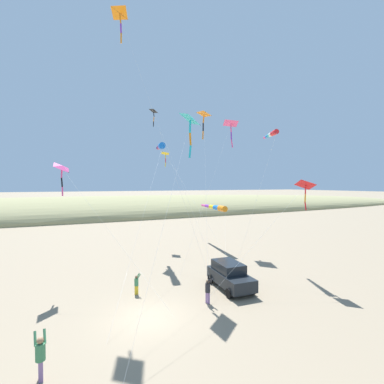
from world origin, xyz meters
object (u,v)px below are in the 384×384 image
at_px(kite_delta_green_low_center, 166,154).
at_px(kite_delta_blue_topmost, 120,14).
at_px(person_child_green_jacket, 208,289).
at_px(person_child_grey_jacket, 137,283).
at_px(kite_delta_long_streamer_left, 191,119).
at_px(kite_delta_orange_high_right, 154,111).
at_px(kite_delta_small_distant, 204,114).
at_px(kite_windsock_long_streamer_right, 216,207).
at_px(parked_car, 230,275).
at_px(kite_delta_red_high_left, 63,168).
at_px(kite_delta_striped_overhead, 231,124).
at_px(kite_windsock_rainbow_low_near, 160,147).
at_px(cooler_box, 221,275).
at_px(kite_delta_yellow_midlevel, 306,185).
at_px(person_adult_flyer, 40,355).
at_px(kite_windsock_black_fish_shape, 272,134).

bearing_deg(kite_delta_green_low_center, kite_delta_blue_topmost, 145.20).
xyz_separation_m(person_child_green_jacket, person_child_grey_jacket, (3.25, 3.86, -0.12)).
relative_size(person_child_green_jacket, kite_delta_long_streamer_left, 0.13).
bearing_deg(kite_delta_green_low_center, kite_delta_orange_high_right, 136.99).
height_order(person_child_green_jacket, kite_delta_orange_high_right, kite_delta_orange_high_right).
distance_m(kite_delta_small_distant, kite_windsock_long_streamer_right, 10.95).
height_order(parked_car, kite_delta_orange_high_right, kite_delta_orange_high_right).
bearing_deg(person_child_green_jacket, kite_delta_orange_high_right, -3.32).
distance_m(parked_car, kite_delta_red_high_left, 14.73).
relative_size(kite_delta_striped_overhead, kite_windsock_rainbow_low_near, 0.93).
bearing_deg(kite_delta_green_low_center, person_child_grey_jacket, 154.24).
bearing_deg(kite_delta_blue_topmost, cooler_box, -113.92).
xyz_separation_m(cooler_box, kite_delta_red_high_left, (3.30, 11.71, 8.61)).
relative_size(person_child_green_jacket, kite_delta_striped_overhead, 0.11).
relative_size(cooler_box, kite_delta_striped_overhead, 0.04).
xyz_separation_m(kite_delta_yellow_midlevel, kite_delta_striped_overhead, (12.83, -1.23, 7.52)).
height_order(kite_delta_green_low_center, kite_delta_red_high_left, kite_delta_green_low_center).
height_order(person_child_green_jacket, kite_delta_green_low_center, kite_delta_green_low_center).
relative_size(kite_delta_small_distant, kite_windsock_rainbow_low_near, 0.95).
bearing_deg(kite_delta_yellow_midlevel, person_child_green_jacket, 93.20).
relative_size(kite_windsock_long_streamer_right, kite_delta_red_high_left, 1.38).
bearing_deg(person_adult_flyer, kite_delta_yellow_midlevel, -77.63).
xyz_separation_m(kite_delta_small_distant, kite_delta_blue_topmost, (-4.90, 9.94, 5.75)).
relative_size(kite_delta_yellow_midlevel, kite_delta_small_distant, 0.61).
distance_m(kite_windsock_long_streamer_right, kite_delta_blue_topmost, 21.33).
distance_m(parked_car, kite_delta_blue_topmost, 22.09).
bearing_deg(cooler_box, kite_windsock_long_streamer_right, -26.57).
xyz_separation_m(cooler_box, kite_delta_green_low_center, (13.68, 0.18, 11.26)).
distance_m(cooler_box, kite_delta_long_streamer_left, 12.65).
relative_size(person_child_green_jacket, kite_delta_blue_topmost, 0.08).
height_order(kite_delta_striped_overhead, kite_delta_red_high_left, kite_delta_striped_overhead).
height_order(kite_delta_yellow_midlevel, kite_delta_long_streamer_left, kite_delta_long_streamer_left).
xyz_separation_m(kite_delta_orange_high_right, kite_windsock_rainbow_low_near, (-3.63, 0.39, -4.52)).
relative_size(kite_delta_long_streamer_left, kite_delta_red_high_left, 1.42).
distance_m(kite_delta_green_low_center, kite_delta_striped_overhead, 8.95).
bearing_deg(kite_windsock_rainbow_low_near, person_adult_flyer, 147.59).
height_order(person_adult_flyer, kite_delta_striped_overhead, kite_delta_striped_overhead).
xyz_separation_m(kite_delta_green_low_center, kite_delta_red_high_left, (-10.38, 11.53, -2.65)).
bearing_deg(kite_delta_small_distant, kite_windsock_black_fish_shape, -150.62).
relative_size(kite_delta_striped_overhead, kite_delta_red_high_left, 1.68).
bearing_deg(cooler_box, kite_delta_yellow_midlevel, -121.19).
relative_size(person_adult_flyer, kite_delta_blue_topmost, 0.09).
bearing_deg(cooler_box, person_adult_flyer, 120.79).
xyz_separation_m(kite_delta_small_distant, kite_windsock_rainbow_low_near, (-0.46, 5.27, -3.98)).
bearing_deg(parked_car, kite_windsock_black_fish_shape, -61.79).
bearing_deg(kite_delta_blue_topmost, kite_delta_small_distant, -63.76).
distance_m(person_child_grey_jacket, kite_windsock_long_streamer_right, 16.10).
bearing_deg(kite_windsock_rainbow_low_near, kite_delta_blue_topmost, 133.55).
relative_size(cooler_box, kite_windsock_rainbow_low_near, 0.04).
height_order(cooler_box, kite_windsock_rainbow_low_near, kite_windsock_rainbow_low_near).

